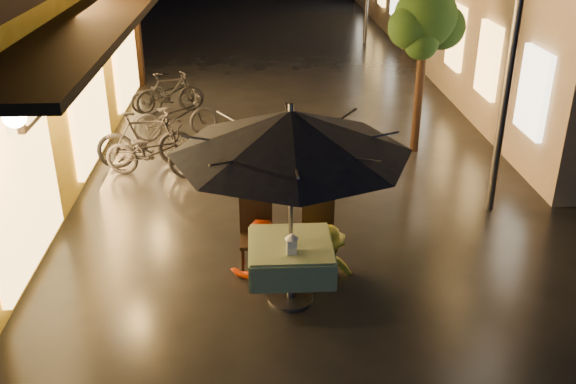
{
  "coord_description": "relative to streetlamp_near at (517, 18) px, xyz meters",
  "views": [
    {
      "loc": [
        -0.6,
        -6.73,
        4.49
      ],
      "look_at": [
        -0.22,
        0.34,
        1.15
      ],
      "focal_mm": 40.0,
      "sensor_mm": 36.0,
      "label": 1
    }
  ],
  "objects": [
    {
      "name": "patio_umbrella",
      "position": [
        -3.22,
        -2.26,
        -0.77
      ],
      "size": [
        2.68,
        2.68,
        2.46
      ],
      "color": "#59595E",
      "rests_on": "ground"
    },
    {
      "name": "cafe_table",
      "position": [
        -3.22,
        -2.26,
        -2.33
      ],
      "size": [
        0.99,
        0.99,
        0.78
      ],
      "color": "#59595E",
      "rests_on": "ground"
    },
    {
      "name": "bicycle_3",
      "position": [
        -5.46,
        5.04,
        -2.46
      ],
      "size": [
        1.59,
        0.93,
        0.92
      ],
      "primitive_type": "imported",
      "rotation": [
        0.0,
        0.0,
        1.92
      ],
      "color": "black",
      "rests_on": "ground"
    },
    {
      "name": "street_tree",
      "position": [
        -0.59,
        2.51,
        -0.5
      ],
      "size": [
        1.43,
        1.2,
        3.15
      ],
      "color": "black",
      "rests_on": "ground"
    },
    {
      "name": "bicycle_0",
      "position": [
        -5.37,
        1.56,
        -2.48
      ],
      "size": [
        1.76,
        0.9,
        0.88
      ],
      "primitive_type": "imported",
      "rotation": [
        0.0,
        0.0,
        1.37
      ],
      "color": "black",
      "rests_on": "ground"
    },
    {
      "name": "bicycle_1",
      "position": [
        -5.53,
        1.96,
        -2.4
      ],
      "size": [
        1.76,
        0.63,
        1.04
      ],
      "primitive_type": "imported",
      "rotation": [
        0.0,
        0.0,
        1.65
      ],
      "color": "black",
      "rests_on": "ground"
    },
    {
      "name": "cafe_chair_right",
      "position": [
        -2.82,
        -1.52,
        -2.38
      ],
      "size": [
        0.42,
        0.42,
        0.97
      ],
      "color": "black",
      "rests_on": "ground"
    },
    {
      "name": "ground",
      "position": [
        -3.0,
        -2.0,
        -2.92
      ],
      "size": [
        90.0,
        90.0,
        0.0
      ],
      "primitive_type": "plane",
      "color": "black",
      "rests_on": "ground"
    },
    {
      "name": "person_yellow",
      "position": [
        -2.74,
        -1.75,
        -2.23
      ],
      "size": [
        0.97,
        0.69,
        1.37
      ],
      "primitive_type": "imported",
      "rotation": [
        0.0,
        0.0,
        3.36
      ],
      "color": "yellow",
      "rests_on": "ground"
    },
    {
      "name": "person_orange",
      "position": [
        -3.59,
        -1.68,
        -2.16
      ],
      "size": [
        0.83,
        0.7,
        1.51
      ],
      "primitive_type": "imported",
      "rotation": [
        0.0,
        0.0,
        3.32
      ],
      "color": "#CB3000",
      "rests_on": "ground"
    },
    {
      "name": "bicycle_4",
      "position": [
        -5.55,
        5.11,
        -2.51
      ],
      "size": [
        1.64,
        0.85,
        0.82
      ],
      "primitive_type": "imported",
      "rotation": [
        0.0,
        0.0,
        1.78
      ],
      "color": "black",
      "rests_on": "ground"
    },
    {
      "name": "table_lantern",
      "position": [
        -3.22,
        -2.49,
        -2.0
      ],
      "size": [
        0.16,
        0.16,
        0.25
      ],
      "color": "white",
      "rests_on": "cafe_table"
    },
    {
      "name": "cafe_chair_left",
      "position": [
        -3.62,
        -1.52,
        -2.38
      ],
      "size": [
        0.42,
        0.42,
        0.97
      ],
      "color": "black",
      "rests_on": "ground"
    },
    {
      "name": "bicycle_2",
      "position": [
        -5.18,
        3.43,
        -2.47
      ],
      "size": [
        1.8,
        1.07,
        0.89
      ],
      "primitive_type": "imported",
      "rotation": [
        0.0,
        0.0,
        1.87
      ],
      "color": "black",
      "rests_on": "ground"
    },
    {
      "name": "streetlamp_near",
      "position": [
        0.0,
        0.0,
        0.0
      ],
      "size": [
        0.36,
        0.36,
        4.23
      ],
      "color": "#59595E",
      "rests_on": "ground"
    }
  ]
}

